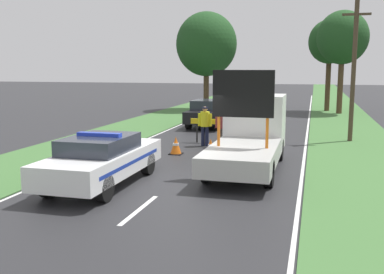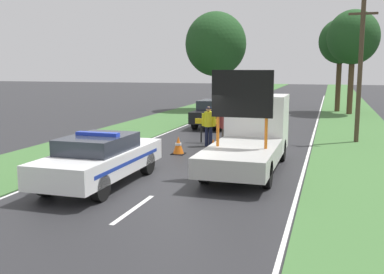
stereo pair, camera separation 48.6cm
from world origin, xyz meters
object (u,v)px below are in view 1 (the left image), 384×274
work_truck (251,133)px  road_barrier (222,124)px  traffic_cone_near_truck (211,146)px  pedestrian_civilian (222,125)px  traffic_cone_centre_front (176,145)px  utility_pole (354,70)px  police_car (102,159)px  police_officer (205,123)px  roadside_tree_mid_left (343,38)px  queued_car_sedan_black (209,113)px  roadside_tree_near_left (330,42)px  roadside_tree_near_right (206,44)px  traffic_cone_near_police (226,134)px  queued_car_sedan_silver (228,103)px

work_truck → road_barrier: (-1.85, 4.18, -0.23)m
traffic_cone_near_truck → pedestrian_civilian: bearing=85.1°
road_barrier → traffic_cone_centre_front: (-1.21, -2.89, -0.54)m
utility_pole → police_car: bearing=-126.8°
road_barrier → traffic_cone_near_truck: size_ratio=4.77×
police_officer → traffic_cone_near_truck: police_officer is taller
roadside_tree_mid_left → police_car: bearing=-108.3°
queued_car_sedan_black → roadside_tree_near_left: 13.81m
roadside_tree_near_right → utility_pole: 16.51m
police_officer → roadside_tree_near_left: roadside_tree_near_left is taller
roadside_tree_near_right → utility_pole: roadside_tree_near_right is taller
police_car → pedestrian_civilian: pedestrian_civilian is taller
work_truck → roadside_tree_near_left: 21.40m
road_barrier → queued_car_sedan_black: queued_car_sedan_black is taller
queued_car_sedan_black → traffic_cone_centre_front: bearing=94.2°
road_barrier → police_officer: (-0.56, -0.82, 0.12)m
traffic_cone_near_truck → roadside_tree_near_right: (-4.38, 17.61, 4.79)m
traffic_cone_centre_front → utility_pole: size_ratio=0.11×
road_barrier → roadside_tree_near_right: roadside_tree_near_right is taller
traffic_cone_near_police → traffic_cone_centre_front: bearing=-108.8°
police_officer → traffic_cone_near_truck: 1.87m
work_truck → queued_car_sedan_silver: 16.90m
work_truck → roadside_tree_near_right: (-6.16, 19.35, 3.97)m
traffic_cone_near_truck → road_barrier: bearing=91.5°
roadside_tree_near_right → traffic_cone_near_truck: bearing=-76.0°
roadside_tree_near_right → queued_car_sedan_black: bearing=-75.7°
traffic_cone_near_truck → utility_pole: bearing=39.4°
police_officer → traffic_cone_centre_front: police_officer is taller
police_car → pedestrian_civilian: size_ratio=3.12×
traffic_cone_near_police → roadside_tree_mid_left: roadside_tree_mid_left is taller
pedestrian_civilian → police_car: bearing=-90.9°
queued_car_sedan_black → queued_car_sedan_silver: size_ratio=0.98×
work_truck → queued_car_sedan_silver: size_ratio=1.38×
work_truck → road_barrier: work_truck is taller
police_officer → roadside_tree_near_right: size_ratio=0.22×
road_barrier → traffic_cone_near_truck: (0.06, -2.43, -0.59)m
queued_car_sedan_black → pedestrian_civilian: bearing=107.8°
traffic_cone_near_truck → police_car: bearing=-109.6°
queued_car_sedan_black → roadside_tree_mid_left: (7.45, 9.46, 4.58)m
traffic_cone_centre_front → utility_pole: 8.81m
police_car → work_truck: (3.70, 3.65, 0.36)m
police_officer → roadside_tree_mid_left: 17.36m
work_truck → utility_pole: utility_pole is taller
traffic_cone_near_police → roadside_tree_mid_left: size_ratio=0.08×
work_truck → queued_car_sedan_black: (-3.66, 9.52, -0.32)m
police_car → traffic_cone_centre_front: police_car is taller
pedestrian_civilian → roadside_tree_near_right: bearing=121.3°
roadside_tree_near_left → roadside_tree_near_right: size_ratio=0.91×
roadside_tree_mid_left → traffic_cone_near_truck: bearing=-107.9°
queued_car_sedan_silver → utility_pole: (7.52, -10.24, 2.38)m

